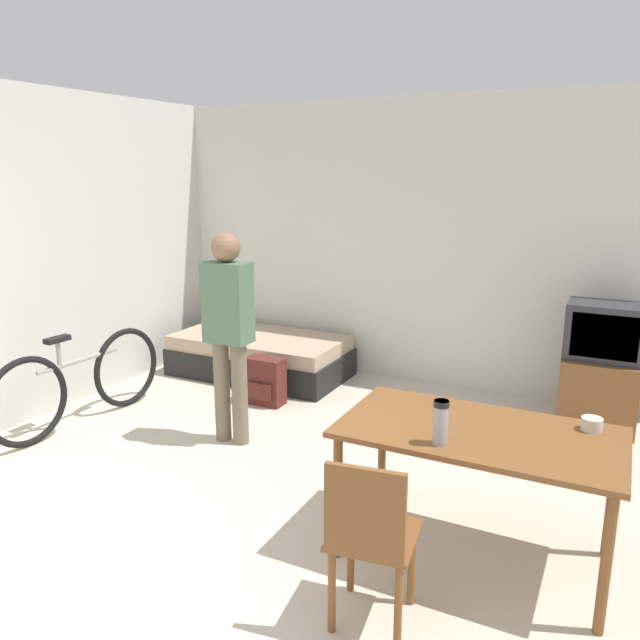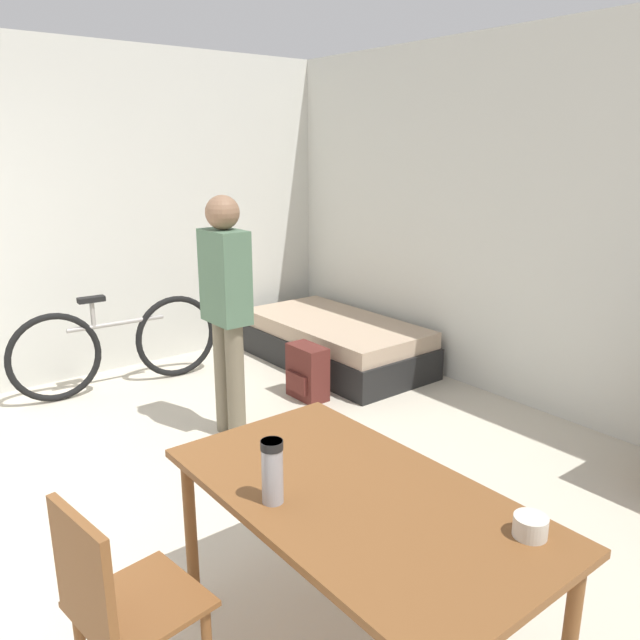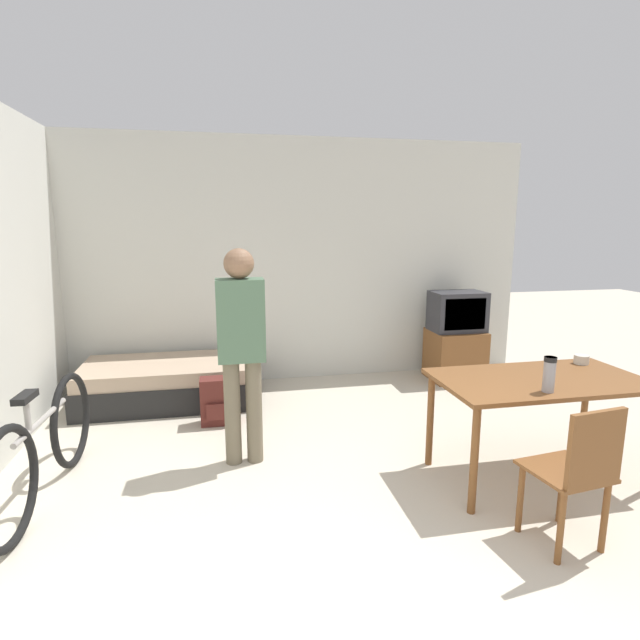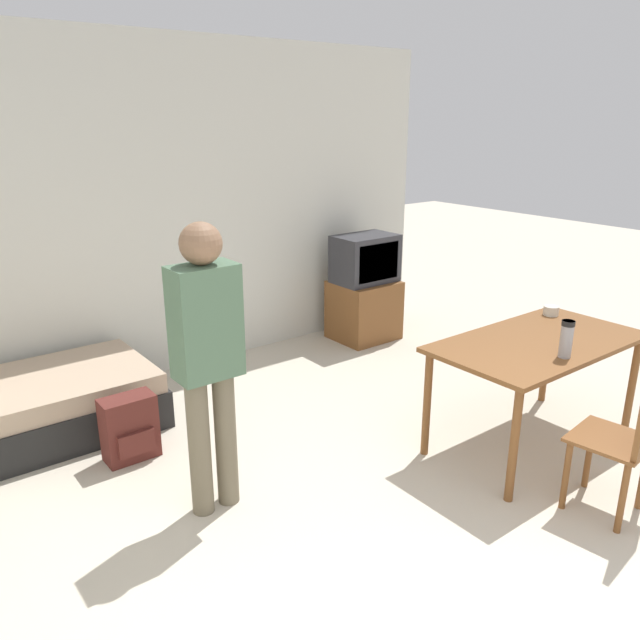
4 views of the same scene
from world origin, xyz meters
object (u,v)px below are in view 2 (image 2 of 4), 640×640
object	(u,v)px
dining_table	(356,513)
mate_bowl	(530,526)
backpack	(307,372)
bicycle	(118,345)
person_standing	(226,301)
thermos_flask	(272,468)
wooden_chair	(117,605)
daybed	(335,342)

from	to	relation	value
dining_table	mate_bowl	size ratio (longest dim) A/B	13.33
mate_bowl	backpack	xyz separation A→B (m)	(-2.70, 1.18, -0.56)
bicycle	person_standing	bearing A→B (deg)	11.77
dining_table	backpack	xyz separation A→B (m)	(-2.18, 1.43, -0.44)
thermos_flask	backpack	size ratio (longest dim) A/B	0.53
bicycle	backpack	xyz separation A→B (m)	(1.11, 1.05, -0.15)
mate_bowl	wooden_chair	bearing A→B (deg)	-128.46
dining_table	thermos_flask	bearing A→B (deg)	-117.48
mate_bowl	backpack	distance (m)	2.99
daybed	thermos_flask	size ratio (longest dim) A/B	7.71
wooden_chair	person_standing	size ratio (longest dim) A/B	0.53
daybed	mate_bowl	distance (m)	3.71
bicycle	backpack	bearing A→B (deg)	43.54
dining_table	backpack	distance (m)	2.64
dining_table	wooden_chair	xyz separation A→B (m)	(-0.29, -0.76, -0.18)
bicycle	thermos_flask	size ratio (longest dim) A/B	7.36
mate_bowl	backpack	size ratio (longest dim) A/B	0.25
dining_table	wooden_chair	distance (m)	0.84
wooden_chair	thermos_flask	size ratio (longest dim) A/B	3.74
dining_table	person_standing	bearing A→B (deg)	162.10
thermos_flask	mate_bowl	xyz separation A→B (m)	(0.65, 0.52, -0.09)
wooden_chair	mate_bowl	distance (m)	1.34
daybed	bicycle	bearing A→B (deg)	-110.16
daybed	backpack	distance (m)	0.82
thermos_flask	backpack	world-z (taller)	thermos_flask
dining_table	mate_bowl	world-z (taller)	mate_bowl
daybed	person_standing	size ratio (longest dim) A/B	1.09
backpack	bicycle	bearing A→B (deg)	-136.46
dining_table	wooden_chair	size ratio (longest dim) A/B	1.68
daybed	wooden_chair	distance (m)	3.73
dining_table	mate_bowl	xyz separation A→B (m)	(0.52, 0.26, 0.11)
dining_table	thermos_flask	xyz separation A→B (m)	(-0.13, -0.26, 0.21)
daybed	bicycle	world-z (taller)	bicycle
wooden_chair	thermos_flask	xyz separation A→B (m)	(0.16, 0.51, 0.38)
mate_bowl	person_standing	bearing A→B (deg)	171.20
wooden_chair	backpack	world-z (taller)	wooden_chair
dining_table	person_standing	xyz separation A→B (m)	(-2.00, 0.65, 0.28)
person_standing	bicycle	bearing A→B (deg)	-168.23
daybed	mate_bowl	size ratio (longest dim) A/B	16.36
person_standing	backpack	bearing A→B (deg)	102.85
backpack	dining_table	bearing A→B (deg)	-33.30
wooden_chair	person_standing	xyz separation A→B (m)	(-1.71, 1.41, 0.45)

